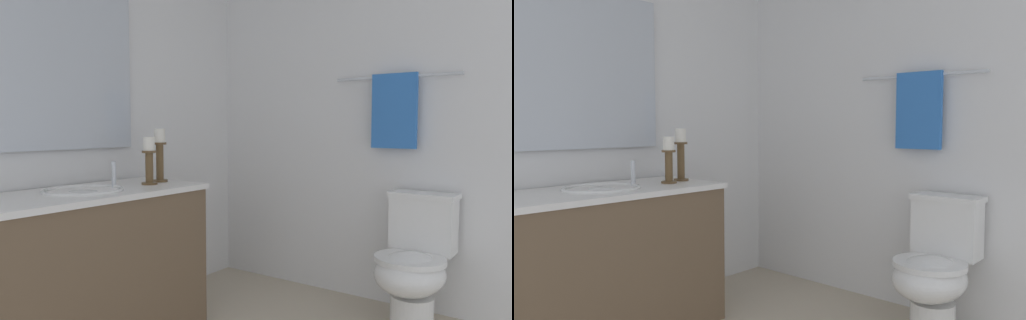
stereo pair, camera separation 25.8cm
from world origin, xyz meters
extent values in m
cube|color=white|center=(0.00, 1.48, 1.23)|extent=(2.96, 0.04, 2.45)
cube|color=white|center=(-1.48, 0.00, 1.23)|extent=(0.04, 2.95, 2.45)
cube|color=brown|center=(-1.16, -0.06, 0.39)|extent=(0.55, 1.23, 0.78)
cube|color=white|center=(-1.16, -0.06, 0.80)|extent=(0.58, 1.26, 0.03)
ellipsoid|color=white|center=(-1.16, -0.06, 0.76)|extent=(0.38, 0.30, 0.11)
torus|color=white|center=(-1.16, -0.06, 0.81)|extent=(0.40, 0.40, 0.02)
cylinder|color=silver|center=(-1.16, 0.13, 0.88)|extent=(0.02, 0.02, 0.14)
cube|color=silver|center=(-1.44, -0.06, 1.46)|extent=(0.02, 1.07, 0.90)
cylinder|color=brown|center=(-1.15, 0.45, 0.82)|extent=(0.09, 0.09, 0.01)
cylinder|color=brown|center=(-1.15, 0.45, 0.92)|extent=(0.04, 0.04, 0.22)
cylinder|color=brown|center=(-1.15, 0.45, 1.04)|extent=(0.08, 0.08, 0.01)
cylinder|color=white|center=(-1.15, 0.45, 1.08)|extent=(0.06, 0.06, 0.08)
cylinder|color=brown|center=(-1.10, 0.33, 0.82)|extent=(0.09, 0.09, 0.01)
cylinder|color=brown|center=(-1.10, 0.33, 0.90)|extent=(0.04, 0.04, 0.18)
cylinder|color=brown|center=(-1.10, 0.33, 1.00)|extent=(0.08, 0.08, 0.01)
cylinder|color=white|center=(-1.10, 0.33, 1.04)|extent=(0.06, 0.06, 0.08)
cylinder|color=white|center=(0.12, 1.18, 0.09)|extent=(0.24, 0.24, 0.18)
ellipsoid|color=white|center=(0.12, 1.13, 0.32)|extent=(0.38, 0.46, 0.24)
cylinder|color=white|center=(0.12, 1.13, 0.40)|extent=(0.39, 0.39, 0.03)
cube|color=white|center=(0.12, 1.35, 0.56)|extent=(0.36, 0.17, 0.32)
cube|color=white|center=(0.12, 1.35, 0.73)|extent=(0.38, 0.19, 0.03)
cylinder|color=silver|center=(-0.09, 1.42, 1.44)|extent=(0.79, 0.02, 0.02)
cube|color=blue|center=(-0.09, 1.40, 1.23)|extent=(0.28, 0.03, 0.46)
camera|label=1|loc=(1.01, -1.52, 1.15)|focal=34.24mm
camera|label=2|loc=(1.21, -1.36, 1.15)|focal=34.24mm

